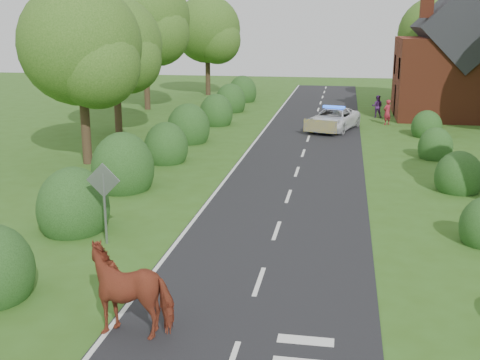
% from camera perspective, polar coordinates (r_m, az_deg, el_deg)
% --- Properties ---
extents(ground, '(120.00, 120.00, 0.00)m').
position_cam_1_polar(ground, '(15.90, 1.82, -9.66)').
color(ground, '#335919').
extents(road, '(6.00, 70.00, 0.02)m').
position_cam_1_polar(road, '(30.12, 5.88, 2.13)').
color(road, black).
rests_on(road, ground).
extents(road_markings, '(4.96, 70.00, 0.01)m').
position_cam_1_polar(road_markings, '(28.27, 2.34, 1.39)').
color(road_markings, white).
rests_on(road_markings, road).
extents(hedgerow_left, '(2.75, 50.41, 3.00)m').
position_cam_1_polar(hedgerow_left, '(28.00, -8.02, 2.64)').
color(hedgerow_left, '#1D3D16').
rests_on(hedgerow_left, ground).
extents(hedgerow_right, '(2.10, 45.78, 2.10)m').
position_cam_1_polar(hedgerow_right, '(26.64, 19.58, 0.86)').
color(hedgerow_right, '#1D3D16').
rests_on(hedgerow_right, ground).
extents(tree_left_a, '(5.74, 5.60, 8.38)m').
position_cam_1_polar(tree_left_a, '(28.73, -14.54, 11.87)').
color(tree_left_a, '#332316').
rests_on(tree_left_a, ground).
extents(tree_left_b, '(5.74, 5.60, 8.07)m').
position_cam_1_polar(tree_left_b, '(36.70, -11.51, 12.12)').
color(tree_left_b, '#332316').
rests_on(tree_left_b, ground).
extents(tree_left_c, '(6.97, 6.80, 10.22)m').
position_cam_1_polar(tree_left_c, '(46.54, -8.77, 14.59)').
color(tree_left_c, '#332316').
rests_on(tree_left_c, ground).
extents(tree_left_d, '(6.15, 6.00, 8.89)m').
position_cam_1_polar(tree_left_d, '(55.55, -2.88, 13.82)').
color(tree_left_d, '#332316').
rests_on(tree_left_d, ground).
extents(tree_right_c, '(6.15, 6.00, 8.58)m').
position_cam_1_polar(tree_right_c, '(52.70, 18.32, 12.74)').
color(tree_right_c, '#332316').
rests_on(tree_right_c, ground).
extents(road_sign, '(1.06, 0.08, 2.53)m').
position_cam_1_polar(road_sign, '(18.44, -12.79, -1.07)').
color(road_sign, gray).
rests_on(road_sign, ground).
extents(house, '(8.00, 7.40, 9.17)m').
position_cam_1_polar(house, '(45.04, 19.82, 10.40)').
color(house, brown).
rests_on(house, ground).
extents(cow, '(2.40, 1.38, 1.64)m').
position_cam_1_polar(cow, '(13.55, -10.14, -10.59)').
color(cow, maroon).
rests_on(cow, ground).
extents(police_van, '(3.59, 5.38, 1.51)m').
position_cam_1_polar(police_van, '(38.04, 8.85, 5.72)').
color(police_van, silver).
rests_on(police_van, ground).
extents(pedestrian_red, '(0.71, 0.70, 1.65)m').
position_cam_1_polar(pedestrian_red, '(40.72, 13.79, 6.26)').
color(pedestrian_red, maroon).
rests_on(pedestrian_red, ground).
extents(pedestrian_purple, '(0.83, 0.69, 1.56)m').
position_cam_1_polar(pedestrian_purple, '(43.70, 12.88, 6.82)').
color(pedestrian_purple, '#471F5B').
rests_on(pedestrian_purple, ground).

